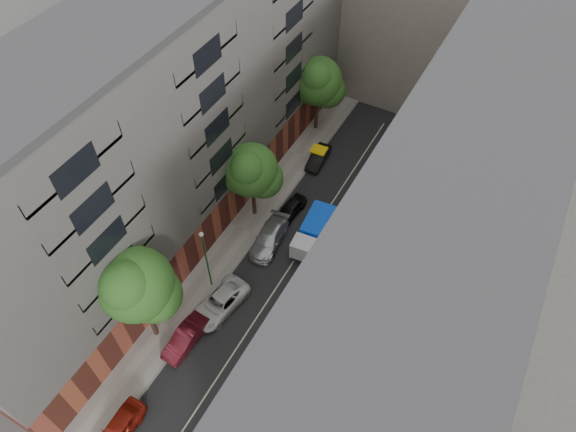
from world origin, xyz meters
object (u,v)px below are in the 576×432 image
Objects in this scene: pedestrian at (361,248)px; tarp_truck at (315,232)px; car_right_1 at (286,353)px; tree_far at (318,83)px; lamp_post at (205,255)px; car_left_1 at (186,338)px; tree_mid at (252,172)px; car_left_4 at (290,209)px; tree_near at (137,288)px; car_left_2 at (220,303)px; car_right_3 at (346,232)px; car_left_5 at (318,157)px; car_left_3 at (269,238)px; car_left_0 at (118,429)px; car_right_4 at (372,190)px; car_right_2 at (317,286)px.

tarp_truck is at bearing 6.44° from pedestrian.
tree_far reaches higher than car_right_1.
lamp_post is (-5.40, -8.03, 2.95)m from tarp_truck.
car_left_1 is 0.54× the size of tree_mid.
car_left_4 is 0.48× the size of tree_mid.
lamp_post reaches higher than car_right_1.
car_right_1 is at bearing -57.31° from car_left_4.
tree_near is at bearing -101.13° from lamp_post.
car_right_3 reaches higher than car_left_2.
tree_mid is at bearing 134.68° from car_right_1.
tree_near reaches higher than car_left_1.
car_left_1 is at bearing -94.15° from car_left_5.
car_right_1 is 9.52m from lamp_post.
car_left_3 is 7.31m from lamp_post.
car_right_4 is (6.47, 28.43, -0.11)m from car_left_0.
car_left_5 reaches higher than car_right_4.
tree_far is at bearing 97.35° from car_left_1.
car_left_1 is 11.02m from car_right_2.
lamp_post is at bearing -158.41° from car_right_2.
car_right_3 is (6.40, 15.00, 0.04)m from car_left_1.
car_right_3 is 18.95m from tree_near.
car_left_5 is 9.78m from car_right_3.
car_right_2 is at bearing 48.16° from car_left_2.
car_left_1 is at bearing -87.52° from car_left_4.
car_right_3 is 2.69× the size of pedestrian.
car_left_2 is 1.33× the size of car_left_5.
car_left_4 reaches higher than car_right_1.
pedestrian is at bearing 53.74° from tree_near.
car_right_4 is (5.87, 17.09, -0.09)m from car_left_2.
car_right_1 is at bearing 18.89° from tree_near.
tree_mid is (-6.21, 0.21, 4.13)m from tarp_truck.
car_left_5 is at bearing -60.82° from tree_far.
car_right_1 reaches higher than car_right_4.
car_left_4 is 8.58m from car_right_2.
tree_mid is at bearing 88.62° from tree_near.
car_right_2 is 0.61× the size of lamp_post.
car_right_3 is 0.57× the size of tree_mid.
car_left_3 is 6.31m from car_right_2.
tree_near is 18.92m from pedestrian.
pedestrian is (10.64, 14.51, -5.86)m from tree_near.
car_right_3 reaches higher than car_left_1.
car_left_0 is at bearing -94.15° from car_left_5.
car_right_2 is at bearing -63.19° from tree_far.
car_right_3 is at bearing -53.30° from car_left_5.
pedestrian is at bearing 3.91° from tarp_truck.
car_left_5 is at bearing 84.19° from tree_near.
tree_far is 17.55m from pedestrian.
car_left_4 is at bearing 145.66° from tarp_truck.
car_left_3 is 1.14× the size of car_right_4.
car_right_1 is 2.66× the size of pedestrian.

